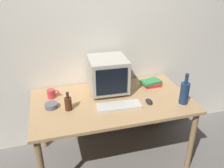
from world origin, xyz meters
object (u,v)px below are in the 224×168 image
object	(u,v)px
keyboard	(119,106)
bottle_tall	(185,92)
bottle_short	(68,103)
mug	(52,94)
crt_monitor	(108,75)
computer_mouse	(149,101)
cd_spindle	(51,106)
book_stack	(151,83)

from	to	relation	value
keyboard	bottle_tall	bearing A→B (deg)	-5.01
bottle_short	mug	size ratio (longest dim) A/B	1.58
crt_monitor	keyboard	world-z (taller)	crt_monitor
computer_mouse	bottle_tall	bearing A→B (deg)	-14.45
crt_monitor	bottle_tall	world-z (taller)	crt_monitor
crt_monitor	cd_spindle	xyz separation A→B (m)	(-0.60, -0.18, -0.17)
keyboard	crt_monitor	bearing A→B (deg)	96.78
computer_mouse	mug	bearing A→B (deg)	159.28
crt_monitor	cd_spindle	distance (m)	0.65
book_stack	cd_spindle	xyz separation A→B (m)	(-1.10, -0.18, -0.01)
keyboard	cd_spindle	size ratio (longest dim) A/B	3.50
mug	bottle_short	bearing A→B (deg)	-62.70
bottle_tall	mug	size ratio (longest dim) A/B	2.66
crt_monitor	keyboard	xyz separation A→B (m)	(0.02, -0.34, -0.18)
mug	book_stack	bearing A→B (deg)	-0.66
book_stack	bottle_tall	bearing A→B (deg)	-71.51
bottle_short	bottle_tall	bearing A→B (deg)	-9.08
computer_mouse	cd_spindle	world-z (taller)	cd_spindle
bottle_tall	cd_spindle	bearing A→B (deg)	168.58
keyboard	mug	size ratio (longest dim) A/B	3.50
bottle_short	keyboard	bearing A→B (deg)	-9.71
crt_monitor	bottle_tall	size ratio (longest dim) A/B	1.25
crt_monitor	book_stack	bearing A→B (deg)	-0.02
crt_monitor	keyboard	distance (m)	0.39
bottle_tall	book_stack	bearing A→B (deg)	108.49
crt_monitor	bottle_tall	xyz separation A→B (m)	(0.65, -0.44, -0.07)
bottle_tall	book_stack	xyz separation A→B (m)	(-0.15, 0.44, -0.09)
book_stack	computer_mouse	bearing A→B (deg)	-116.87
mug	cd_spindle	distance (m)	0.20
computer_mouse	bottle_short	distance (m)	0.78
computer_mouse	bottle_short	size ratio (longest dim) A/B	0.53
book_stack	mug	bearing A→B (deg)	179.34
bottle_tall	cd_spindle	xyz separation A→B (m)	(-1.25, 0.25, -0.10)
cd_spindle	crt_monitor	bearing A→B (deg)	17.10
crt_monitor	book_stack	distance (m)	0.53
bottle_short	book_stack	xyz separation A→B (m)	(0.95, 0.26, -0.04)
bottle_short	book_stack	world-z (taller)	bottle_short
keyboard	cd_spindle	xyz separation A→B (m)	(-0.62, 0.16, 0.01)
cd_spindle	bottle_tall	bearing A→B (deg)	-11.42
book_stack	bottle_short	bearing A→B (deg)	-164.55
bottle_tall	mug	xyz separation A→B (m)	(-1.23, 0.45, -0.07)
keyboard	bottle_short	xyz separation A→B (m)	(-0.46, 0.08, 0.06)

